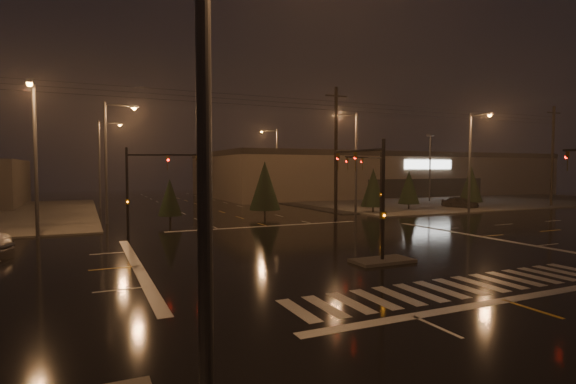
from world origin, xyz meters
The scene contains 26 objects.
ground centered at (0.00, 0.00, 0.00)m, with size 140.00×140.00×0.00m, color black.
sidewalk_ne centered at (30.00, 30.00, 0.06)m, with size 36.00×36.00×0.12m, color #4B4843.
median_island centered at (0.00, -4.00, 0.07)m, with size 3.00×1.60×0.15m, color #4B4843.
crosswalk centered at (0.00, -9.00, 0.01)m, with size 15.00×2.60×0.01m, color beige.
stop_bar_near centered at (0.00, -11.00, 0.01)m, with size 16.00×0.50×0.01m, color beige.
stop_bar_far centered at (0.00, 11.00, 0.01)m, with size 16.00×0.50×0.01m, color beige.
parking_lot centered at (35.00, 28.00, 0.04)m, with size 50.00×24.00×0.08m, color black.
retail_building centered at (35.00, 45.99, 3.84)m, with size 60.20×28.30×7.20m.
signal_mast_median centered at (0.00, -3.07, 3.75)m, with size 0.25×4.59×6.00m.
signal_mast_ne centered at (9.50, 10.14, 3.79)m, with size 4.84×1.86×6.00m.
signal_mast_nw centered at (-9.50, 10.14, 3.79)m, with size 4.84×1.86×6.00m.
streetlight_0 centered at (-11.18, -15.00, 5.80)m, with size 2.77×0.32×10.00m.
streetlight_1 centered at (-11.18, 18.00, 5.80)m, with size 2.77×0.32×10.00m.
streetlight_2 centered at (-11.18, 34.00, 5.80)m, with size 2.77×0.32×10.00m.
streetlight_3 centered at (11.18, 16.00, 5.80)m, with size 2.77×0.32×10.00m.
streetlight_4 centered at (11.18, 36.00, 5.80)m, with size 2.77×0.32×10.00m.
streetlight_5 centered at (-16.00, 11.18, 5.80)m, with size 0.32×2.77×10.00m.
streetlight_6 centered at (22.00, 11.18, 5.80)m, with size 0.32×2.77×10.00m.
utility_pole_1 centered at (8.00, 14.00, 6.13)m, with size 2.20×0.32×12.00m.
utility_pole_2 centered at (38.00, 14.00, 6.13)m, with size 2.20×0.32×12.00m.
conifer_0 centered at (13.69, 16.14, 2.64)m, with size 2.48×2.48×4.58m.
conifer_1 centered at (19.29, 17.39, 2.52)m, with size 2.34×2.34×4.35m.
conifer_2 centered at (27.85, 16.79, 2.79)m, with size 2.68×2.68×4.89m.
conifer_3 centered at (-6.78, 15.56, 2.21)m, with size 1.94×1.94×3.73m.
conifer_4 centered at (2.26, 17.29, 2.98)m, with size 2.93×2.93×5.27m.
car_parked centered at (26.10, 16.70, 0.69)m, with size 1.63×4.04×1.38m, color black.
Camera 1 is at (-13.20, -21.82, 4.57)m, focal length 28.00 mm.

